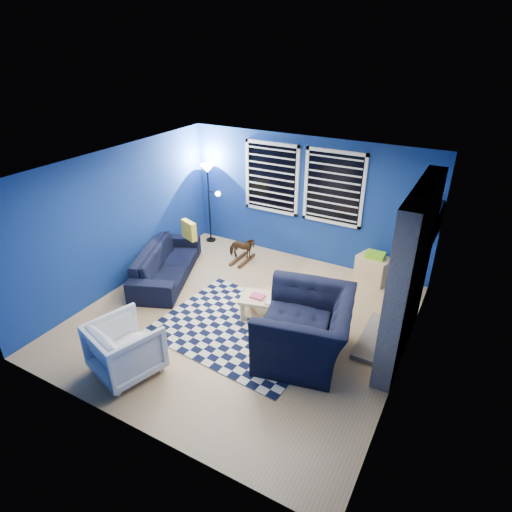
{
  "coord_description": "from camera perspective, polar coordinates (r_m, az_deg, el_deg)",
  "views": [
    {
      "loc": [
        2.97,
        -4.92,
        4.15
      ],
      "look_at": [
        0.09,
        0.3,
        1.05
      ],
      "focal_mm": 30.0,
      "sensor_mm": 36.0,
      "label": 1
    }
  ],
  "objects": [
    {
      "name": "armchair_bent",
      "position": [
        6.15,
        -17.01,
        -11.66
      ],
      "size": [
        1.04,
        1.06,
        0.77
      ],
      "primitive_type": "imported",
      "rotation": [
        0.0,
        0.0,
        2.84
      ],
      "color": "gray",
      "rests_on": "floor"
    },
    {
      "name": "fireplace",
      "position": [
        6.2,
        19.65,
        -2.69
      ],
      "size": [
        0.65,
        2.0,
        2.5
      ],
      "color": "gray",
      "rests_on": "floor"
    },
    {
      "name": "floor_lamp",
      "position": [
        9.21,
        -6.35,
        10.1
      ],
      "size": [
        0.47,
        0.29,
        1.74
      ],
      "color": "black",
      "rests_on": "floor"
    },
    {
      "name": "coffee_table",
      "position": [
        6.93,
        1.37,
        -6.38
      ],
      "size": [
        0.92,
        0.66,
        0.42
      ],
      "rotation": [
        0.0,
        0.0,
        0.24
      ],
      "color": "#D2B876",
      "rests_on": "rug"
    },
    {
      "name": "window_left",
      "position": [
        8.65,
        2.08,
        10.34
      ],
      "size": [
        1.17,
        0.06,
        1.42
      ],
      "color": "black",
      "rests_on": "wall_back"
    },
    {
      "name": "ceiling",
      "position": [
        5.98,
        -2.19,
        11.47
      ],
      "size": [
        5.0,
        5.0,
        0.0
      ],
      "primitive_type": "plane",
      "rotation": [
        3.14,
        0.0,
        0.0
      ],
      "color": "white",
      "rests_on": "wall_back"
    },
    {
      "name": "throw_pillow",
      "position": [
        8.33,
        -8.92,
        3.42
      ],
      "size": [
        0.4,
        0.25,
        0.36
      ],
      "primitive_type": "cube",
      "rotation": [
        0.0,
        0.0,
        -0.39
      ],
      "color": "gold",
      "rests_on": "sofa"
    },
    {
      "name": "wall_right",
      "position": [
        5.73,
        20.14,
        -4.78
      ],
      "size": [
        0.0,
        5.0,
        5.0
      ],
      "primitive_type": "plane",
      "rotation": [
        1.57,
        0.0,
        -1.57
      ],
      "color": "navy",
      "rests_on": "floor"
    },
    {
      "name": "wall_back",
      "position": [
        8.5,
        6.7,
        7.37
      ],
      "size": [
        5.0,
        0.0,
        5.0
      ],
      "primitive_type": "plane",
      "rotation": [
        1.57,
        0.0,
        0.0
      ],
      "color": "navy",
      "rests_on": "floor"
    },
    {
      "name": "tv",
      "position": [
        7.46,
        22.78,
        3.66
      ],
      "size": [
        0.07,
        1.0,
        0.58
      ],
      "color": "black",
      "rests_on": "wall_right"
    },
    {
      "name": "floor",
      "position": [
        7.09,
        -1.83,
        -8.35
      ],
      "size": [
        5.0,
        5.0,
        0.0
      ],
      "primitive_type": "plane",
      "color": "tan",
      "rests_on": "ground"
    },
    {
      "name": "rug",
      "position": [
        6.88,
        -1.93,
        -9.54
      ],
      "size": [
        2.67,
        2.22,
        0.02
      ],
      "primitive_type": "cube",
      "rotation": [
        0.0,
        0.0,
        -0.09
      ],
      "color": "black",
      "rests_on": "floor"
    },
    {
      "name": "armchair_big",
      "position": [
        6.15,
        6.56,
        -9.5
      ],
      "size": [
        1.67,
        1.53,
        0.93
      ],
      "primitive_type": "imported",
      "rotation": [
        0.0,
        0.0,
        -1.35
      ],
      "color": "black",
      "rests_on": "floor"
    },
    {
      "name": "wall_left",
      "position": [
        7.91,
        -17.83,
        4.62
      ],
      "size": [
        0.0,
        5.0,
        5.0
      ],
      "primitive_type": "plane",
      "rotation": [
        1.57,
        0.0,
        1.57
      ],
      "color": "navy",
      "rests_on": "floor"
    },
    {
      "name": "rocking_horse",
      "position": [
        8.65,
        -1.87,
        1.05
      ],
      "size": [
        0.43,
        0.6,
        0.46
      ],
      "primitive_type": "imported",
      "rotation": [
        0.0,
        0.0,
        1.94
      ],
      "color": "#442515",
      "rests_on": "floor"
    },
    {
      "name": "window_right",
      "position": [
        8.17,
        10.32,
        8.89
      ],
      "size": [
        1.17,
        0.06,
        1.42
      ],
      "color": "black",
      "rests_on": "wall_back"
    },
    {
      "name": "cabinet",
      "position": [
        8.28,
        15.38,
        -1.59
      ],
      "size": [
        0.68,
        0.55,
        0.58
      ],
      "rotation": [
        0.0,
        0.0,
        -0.3
      ],
      "color": "#D2B876",
      "rests_on": "floor"
    },
    {
      "name": "sofa",
      "position": [
        8.24,
        -11.85,
        -0.91
      ],
      "size": [
        2.27,
        1.57,
        0.62
      ],
      "primitive_type": "imported",
      "rotation": [
        0.0,
        0.0,
        1.96
      ],
      "color": "black",
      "rests_on": "floor"
    }
  ]
}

